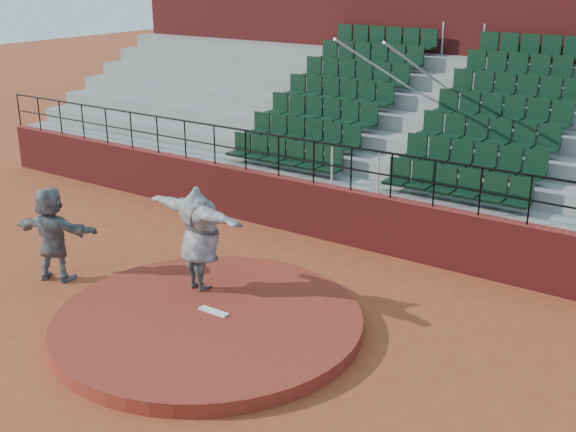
% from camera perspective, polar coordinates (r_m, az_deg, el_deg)
% --- Properties ---
extents(ground, '(90.00, 90.00, 0.00)m').
position_cam_1_polar(ground, '(13.12, -6.29, -8.78)').
color(ground, '#9B4123').
rests_on(ground, ground).
extents(pitchers_mound, '(5.50, 5.50, 0.25)m').
position_cam_1_polar(pitchers_mound, '(13.07, -6.31, -8.29)').
color(pitchers_mound, maroon).
rests_on(pitchers_mound, ground).
extents(pitching_rubber, '(0.60, 0.15, 0.03)m').
position_cam_1_polar(pitching_rubber, '(13.10, -5.90, -7.51)').
color(pitching_rubber, white).
rests_on(pitching_rubber, pitchers_mound).
extents(boundary_wall, '(24.00, 0.30, 1.30)m').
position_cam_1_polar(boundary_wall, '(16.62, 4.90, -0.09)').
color(boundary_wall, maroon).
rests_on(boundary_wall, ground).
extents(wall_railing, '(24.04, 0.05, 1.03)m').
position_cam_1_polar(wall_railing, '(16.21, 5.04, 4.51)').
color(wall_railing, black).
rests_on(wall_railing, boundary_wall).
extents(seating_deck, '(24.00, 5.97, 4.63)m').
position_cam_1_polar(seating_deck, '(19.52, 10.35, 5.04)').
color(seating_deck, gray).
rests_on(seating_deck, ground).
extents(press_box_facade, '(24.00, 3.00, 7.10)m').
position_cam_1_polar(press_box_facade, '(22.76, 14.95, 12.13)').
color(press_box_facade, maroon).
rests_on(press_box_facade, ground).
extents(pitcher, '(2.60, 1.04, 2.05)m').
position_cam_1_polar(pitcher, '(13.67, -7.01, -1.74)').
color(pitcher, black).
rests_on(pitcher, pitchers_mound).
extents(fielder, '(1.93, 1.13, 1.98)m').
position_cam_1_polar(fielder, '(15.33, -18.13, -1.36)').
color(fielder, black).
rests_on(fielder, ground).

